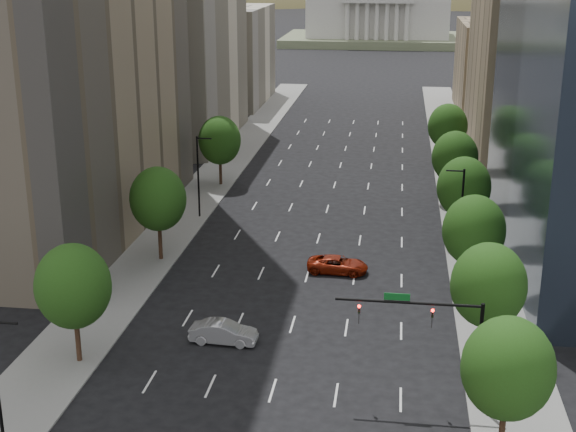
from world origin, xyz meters
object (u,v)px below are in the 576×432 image
at_px(traffic_signal, 440,329).
at_px(capitol, 378,16).
at_px(car_silver, 224,332).
at_px(car_red_far, 338,265).

bearing_deg(traffic_signal, capitol, 92.74).
height_order(car_silver, car_red_far, car_silver).
bearing_deg(car_silver, car_red_far, -23.51).
bearing_deg(car_red_far, capitol, 3.31).
relative_size(traffic_signal, car_silver, 1.83).
distance_m(traffic_signal, car_silver, 16.97).
bearing_deg(car_silver, traffic_signal, -110.15).
bearing_deg(traffic_signal, car_red_far, 110.51).
relative_size(traffic_signal, capitol, 0.15).
xyz_separation_m(capitol, car_silver, (-4.62, -213.42, -7.76)).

